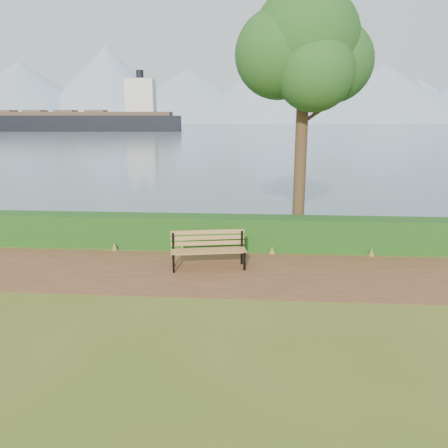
{
  "coord_description": "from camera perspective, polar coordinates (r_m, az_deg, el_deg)",
  "views": [
    {
      "loc": [
        1.1,
        -10.47,
        3.93
      ],
      "look_at": [
        0.22,
        1.2,
        1.1
      ],
      "focal_mm": 35.0,
      "sensor_mm": 36.0,
      "label": 1
    }
  ],
  "objects": [
    {
      "name": "mountains",
      "position": [
        417.32,
        2.99,
        16.84
      ],
      "size": [
        585.0,
        190.0,
        70.0
      ],
      "color": "#8496B0",
      "rests_on": "ground"
    },
    {
      "name": "hedge",
      "position": [
        13.56,
        -0.5,
        -1.06
      ],
      "size": [
        32.0,
        0.85,
        1.0
      ],
      "primitive_type": "cube",
      "color": "#164112",
      "rests_on": "ground"
    },
    {
      "name": "tree",
      "position": [
        13.99,
        10.49,
        21.67
      ],
      "size": [
        4.12,
        3.39,
        8.0
      ],
      "rotation": [
        0.0,
        0.0,
        -0.06
      ],
      "color": "#3E2619",
      "rests_on": "ground"
    },
    {
      "name": "cargo_ship",
      "position": [
        149.95,
        -18.12,
        12.61
      ],
      "size": [
        68.32,
        16.24,
        20.54
      ],
      "rotation": [
        0.0,
        0.0,
        0.08
      ],
      "color": "black",
      "rests_on": "ground"
    },
    {
      "name": "bench",
      "position": [
        11.74,
        -2.08,
        -3.01
      ],
      "size": [
        2.07,
        0.94,
        1.0
      ],
      "rotation": [
        0.0,
        0.0,
        0.19
      ],
      "color": "black",
      "rests_on": "ground"
    },
    {
      "name": "ground",
      "position": [
        11.24,
        -1.61,
        -6.88
      ],
      "size": [
        140.0,
        140.0,
        0.0
      ],
      "primitive_type": "plane",
      "color": "#445C1A",
      "rests_on": "ground"
    },
    {
      "name": "water",
      "position": [
        270.5,
        4.15,
        12.73
      ],
      "size": [
        700.0,
        510.0,
        0.0
      ],
      "primitive_type": "cube",
      "color": "#415569",
      "rests_on": "ground"
    },
    {
      "name": "path",
      "position": [
        11.51,
        -1.45,
        -6.34
      ],
      "size": [
        40.0,
        3.4,
        0.01
      ],
      "primitive_type": "cube",
      "color": "#55301D",
      "rests_on": "ground"
    }
  ]
}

